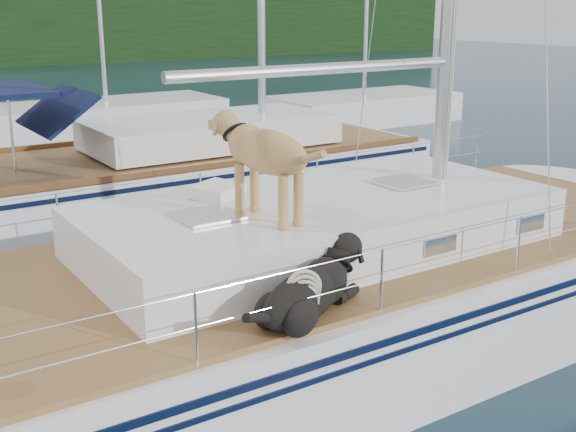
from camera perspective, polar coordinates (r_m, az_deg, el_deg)
ground at (r=8.21m, az=-2.20°, el=-11.66°), size 120.00×120.00×0.00m
main_sailboat at (r=7.95m, az=-1.67°, el=-7.18°), size 12.00×3.94×14.01m
neighbor_sailboat at (r=14.21m, az=-9.93°, el=2.94°), size 11.00×3.50×13.30m
bg_boat_center at (r=23.77m, az=-14.11°, el=7.58°), size 7.20×3.00×11.65m
bg_boat_east at (r=25.07m, az=5.99°, el=8.42°), size 6.40×3.00×11.65m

